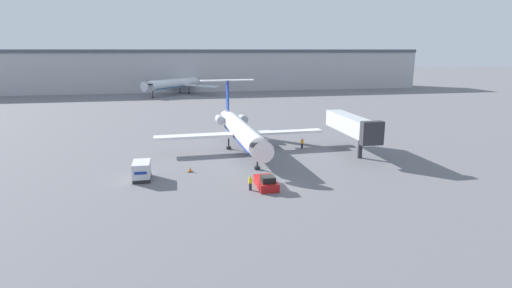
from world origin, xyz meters
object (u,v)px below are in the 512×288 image
object	(u,v)px
luggage_cart	(142,171)
traffic_cone_left	(190,170)
airplane_main	(241,130)
airplane_parked_far_left	(182,83)
pushback_tug	(266,182)
jet_bridge	(352,125)
worker_by_wing	(302,143)
worker_near_tug	(250,183)

from	to	relation	value
luggage_cart	traffic_cone_left	world-z (taller)	luggage_cart
airplane_main	traffic_cone_left	size ratio (longest dim) A/B	40.99
airplane_parked_far_left	pushback_tug	bearing A→B (deg)	-86.20
jet_bridge	worker_by_wing	bearing A→B (deg)	146.93
traffic_cone_left	worker_near_tug	bearing A→B (deg)	-52.50
jet_bridge	airplane_parked_far_left	bearing A→B (deg)	104.27
worker_by_wing	jet_bridge	size ratio (longest dim) A/B	0.12
pushback_tug	luggage_cart	xyz separation A→B (m)	(-14.67, 6.00, 0.55)
luggage_cart	pushback_tug	bearing A→B (deg)	-22.23
pushback_tug	luggage_cart	bearing A→B (deg)	157.77
jet_bridge	pushback_tug	bearing A→B (deg)	-141.86
pushback_tug	jet_bridge	xyz separation A→B (m)	(16.86, 13.24, 3.85)
worker_near_tug	jet_bridge	size ratio (longest dim) A/B	0.12
traffic_cone_left	jet_bridge	xyz separation A→B (m)	(25.48, 5.20, 4.12)
airplane_main	worker_by_wing	bearing A→B (deg)	-6.55
airplane_main	airplane_parked_far_left	distance (m)	89.23
worker_near_tug	traffic_cone_left	size ratio (longest dim) A/B	2.46
luggage_cart	worker_by_wing	size ratio (longest dim) A/B	2.09
pushback_tug	traffic_cone_left	distance (m)	11.79
luggage_cart	airplane_parked_far_left	world-z (taller)	airplane_parked_far_left
pushback_tug	jet_bridge	distance (m)	21.79
pushback_tug	airplane_parked_far_left	distance (m)	107.98
worker_near_tug	airplane_main	bearing A→B (deg)	83.76
luggage_cart	airplane_parked_far_left	distance (m)	102.01
airplane_parked_far_left	worker_by_wing	bearing A→B (deg)	-79.11
airplane_main	airplane_parked_far_left	size ratio (longest dim) A/B	0.94
luggage_cart	airplane_main	bearing A→B (deg)	40.84
luggage_cart	jet_bridge	world-z (taller)	jet_bridge
airplane_main	worker_by_wing	size ratio (longest dim) A/B	16.81
pushback_tug	airplane_parked_far_left	size ratio (longest dim) A/B	0.15
luggage_cart	worker_near_tug	bearing A→B (deg)	-27.37
pushback_tug	worker_by_wing	bearing A→B (deg)	59.98
airplane_main	luggage_cart	world-z (taller)	airplane_main
worker_by_wing	airplane_main	bearing A→B (deg)	173.45
jet_bridge	airplane_main	bearing A→B (deg)	161.80
airplane_main	jet_bridge	distance (m)	17.70
worker_near_tug	traffic_cone_left	bearing A→B (deg)	127.50
airplane_main	traffic_cone_left	distance (m)	14.12
luggage_cart	airplane_parked_far_left	xyz separation A→B (m)	(7.51, 101.70, 2.86)
pushback_tug	airplane_parked_far_left	xyz separation A→B (m)	(-7.16, 107.69, 3.41)
luggage_cart	worker_by_wing	xyz separation A→B (m)	(24.84, 11.60, -0.26)
luggage_cart	airplane_parked_far_left	bearing A→B (deg)	85.78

